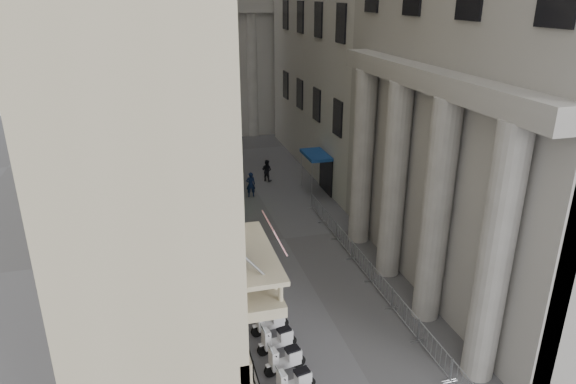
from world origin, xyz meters
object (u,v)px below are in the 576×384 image
(info_kiosk, at_px, (209,198))
(pedestrian_a, at_px, (251,184))
(street_lamp, at_px, (207,118))
(security_tent, at_px, (208,165))
(pedestrian_b, at_px, (267,170))

(info_kiosk, relative_size, pedestrian_a, 0.92)
(street_lamp, distance_m, info_kiosk, 5.82)
(pedestrian_a, bearing_deg, security_tent, 2.18)
(pedestrian_b, bearing_deg, security_tent, 73.89)
(street_lamp, bearing_deg, info_kiosk, -119.96)
(info_kiosk, bearing_deg, security_tent, 76.82)
(street_lamp, distance_m, pedestrian_b, 6.62)
(pedestrian_a, distance_m, pedestrian_b, 3.52)
(street_lamp, bearing_deg, security_tent, -122.14)
(info_kiosk, bearing_deg, street_lamp, 74.65)
(street_lamp, height_order, info_kiosk, street_lamp)
(security_tent, height_order, pedestrian_a, security_tent)
(street_lamp, height_order, pedestrian_a, street_lamp)
(security_tent, xyz_separation_m, pedestrian_a, (3.00, 0.02, -1.71))
(security_tent, distance_m, pedestrian_b, 5.99)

